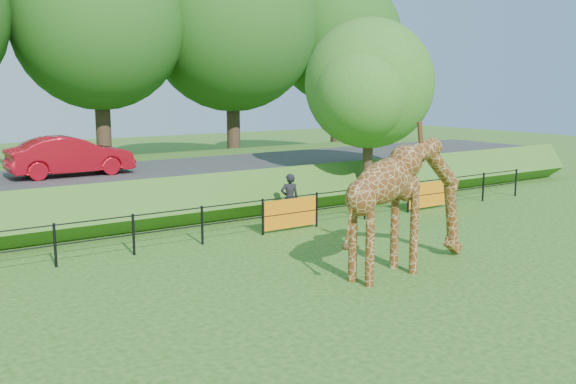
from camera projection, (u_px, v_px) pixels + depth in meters
name	position (u px, v px, depth m)	size (l,w,h in m)	color
ground	(407.00, 335.00, 11.46)	(90.00, 90.00, 0.00)	#235314
giraffe	(408.00, 205.00, 15.27)	(4.43, 0.81, 3.16)	#5C3213
perimeter_fence	(202.00, 225.00, 17.88)	(28.07, 0.10, 1.10)	black
embankment	(111.00, 187.00, 23.96)	(40.00, 9.00, 1.30)	#235314
road	(124.00, 173.00, 22.62)	(40.00, 5.00, 0.12)	#313134
car_red	(71.00, 156.00, 21.33)	(1.40, 4.02, 1.32)	red
visitor	(290.00, 198.00, 20.60)	(0.59, 0.39, 1.62)	black
tree_east	(370.00, 89.00, 22.83)	(5.40, 4.71, 6.76)	#302216
bg_tree_line	(96.00, 23.00, 29.22)	(37.30, 8.80, 11.82)	#302216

